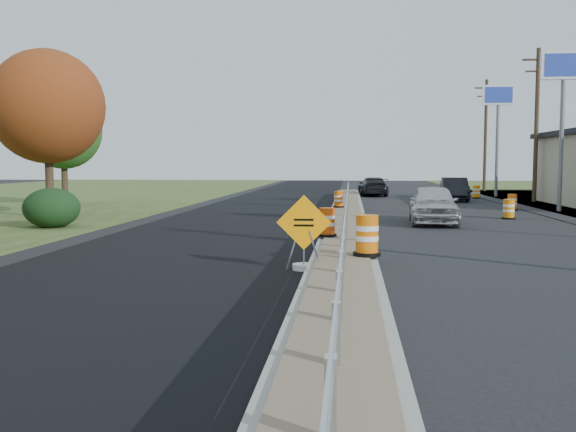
# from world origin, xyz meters

# --- Properties ---
(ground) EXTENTS (140.00, 140.00, 0.00)m
(ground) POSITION_xyz_m (0.00, 0.00, 0.00)
(ground) COLOR black
(ground) RESTS_ON ground
(milled_overlay) EXTENTS (7.20, 120.00, 0.01)m
(milled_overlay) POSITION_xyz_m (-4.40, 10.00, 0.01)
(milled_overlay) COLOR black
(milled_overlay) RESTS_ON ground
(median) EXTENTS (1.60, 55.00, 0.23)m
(median) POSITION_xyz_m (0.00, 8.00, 0.11)
(median) COLOR gray
(median) RESTS_ON ground
(guardrail) EXTENTS (0.10, 46.15, 0.72)m
(guardrail) POSITION_xyz_m (0.00, 9.00, 0.73)
(guardrail) COLOR silver
(guardrail) RESTS_ON median
(pylon_sign_mid) EXTENTS (2.20, 0.30, 7.90)m
(pylon_sign_mid) POSITION_xyz_m (10.50, 16.00, 6.48)
(pylon_sign_mid) COLOR slate
(pylon_sign_mid) RESTS_ON ground
(pylon_sign_north) EXTENTS (2.20, 0.30, 7.90)m
(pylon_sign_north) POSITION_xyz_m (10.50, 30.00, 6.48)
(pylon_sign_north) COLOR slate
(pylon_sign_north) RESTS_ON ground
(utility_pole_nmid) EXTENTS (1.90, 0.26, 9.40)m
(utility_pole_nmid) POSITION_xyz_m (11.50, 24.00, 4.93)
(utility_pole_nmid) COLOR #473523
(utility_pole_nmid) RESTS_ON ground
(utility_pole_north) EXTENTS (1.90, 0.26, 9.40)m
(utility_pole_north) POSITION_xyz_m (11.50, 39.00, 4.93)
(utility_pole_north) COLOR #473523
(utility_pole_north) RESTS_ON ground
(hedge_north) EXTENTS (2.09, 2.09, 1.52)m
(hedge_north) POSITION_xyz_m (-11.00, 6.00, 0.76)
(hedge_north) COLOR black
(hedge_north) RESTS_ON ground
(tree_near_red) EXTENTS (4.95, 4.95, 7.35)m
(tree_near_red) POSITION_xyz_m (-13.00, 10.00, 4.86)
(tree_near_red) COLOR #473523
(tree_near_red) RESTS_ON ground
(tree_near_back) EXTENTS (4.29, 4.29, 6.37)m
(tree_near_back) POSITION_xyz_m (-16.00, 18.00, 4.21)
(tree_near_back) COLOR #473523
(tree_near_back) RESTS_ON ground
(caution_sign) EXTENTS (1.25, 0.52, 1.73)m
(caution_sign) POSITION_xyz_m (-0.90, -2.53, 0.44)
(caution_sign) COLOR white
(caution_sign) RESTS_ON ground
(barrel_median_near) EXTENTS (0.67, 0.67, 0.98)m
(barrel_median_near) POSITION_xyz_m (0.55, -1.65, 0.70)
(barrel_median_near) COLOR black
(barrel_median_near) RESTS_ON median
(barrel_median_mid) EXTENTS (0.59, 0.59, 0.86)m
(barrel_median_mid) POSITION_xyz_m (-0.55, 2.26, 0.64)
(barrel_median_mid) COLOR black
(barrel_median_mid) RESTS_ON median
(barrel_median_far) EXTENTS (0.55, 0.55, 0.81)m
(barrel_median_far) POSITION_xyz_m (-0.44, 14.78, 0.62)
(barrel_median_far) COLOR black
(barrel_median_far) RESTS_ON median
(barrel_shoulder_near) EXTENTS (0.59, 0.59, 0.86)m
(barrel_shoulder_near) POSITION_xyz_m (7.00, 11.53, 0.41)
(barrel_shoulder_near) COLOR black
(barrel_shoulder_near) RESTS_ON ground
(barrel_shoulder_mid) EXTENTS (0.57, 0.57, 0.84)m
(barrel_shoulder_mid) POSITION_xyz_m (8.41, 16.74, 0.40)
(barrel_shoulder_mid) COLOR black
(barrel_shoulder_mid) RESTS_ON ground
(barrel_shoulder_far) EXTENTS (0.61, 0.61, 0.89)m
(barrel_shoulder_far) POSITION_xyz_m (8.70, 27.75, 0.43)
(barrel_shoulder_far) COLOR black
(barrel_shoulder_far) RESTS_ON ground
(car_silver) EXTENTS (2.12, 4.69, 1.56)m
(car_silver) POSITION_xyz_m (3.47, 9.20, 0.78)
(car_silver) COLOR silver
(car_silver) RESTS_ON ground
(car_dark_mid) EXTENTS (1.88, 4.59, 1.48)m
(car_dark_mid) POSITION_xyz_m (6.78, 24.83, 0.74)
(car_dark_mid) COLOR black
(car_dark_mid) RESTS_ON ground
(car_dark_far) EXTENTS (2.23, 4.82, 1.36)m
(car_dark_far) POSITION_xyz_m (1.80, 30.45, 0.68)
(car_dark_far) COLOR black
(car_dark_far) RESTS_ON ground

